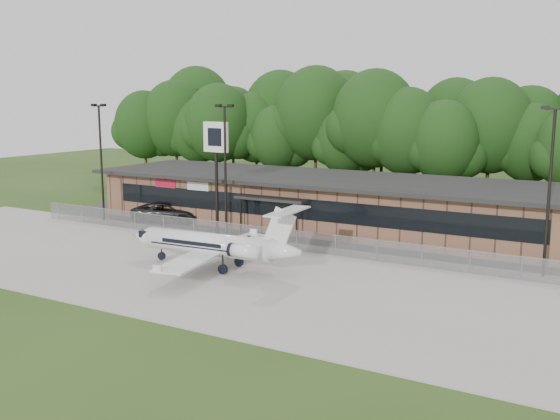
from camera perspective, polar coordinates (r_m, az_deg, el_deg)
The scene contains 12 objects.
ground at distance 33.43m, azimuth -13.92°, elevation -8.65°, with size 160.00×160.00×0.00m, color #294117.
apron at distance 39.32m, azimuth -5.89°, elevation -5.51°, with size 64.00×18.00×0.08m, color #9E9B93.
parking_lot at distance 48.86m, azimuth 1.92°, elevation -2.40°, with size 50.00×9.00×0.06m, color #383835.
terminal at distance 52.37m, azimuth 4.18°, elevation 0.81°, with size 41.00×11.65×4.30m.
fence at distance 44.85m, azimuth -0.74°, elevation -2.55°, with size 46.00×0.04×1.52m.
treeline at distance 68.54m, azimuth 10.77°, elevation 7.30°, with size 72.00×12.00×15.00m, color #163310, non-canonical shape.
light_pole_left at distance 56.30m, azimuth -16.06°, elevation 4.98°, with size 1.55×0.30×10.23m.
light_pole_mid at distance 47.94m, azimuth -5.03°, elevation 4.52°, with size 1.55×0.30×10.23m.
light_pole_right at distance 39.80m, azimuth 23.47°, elevation 2.62°, with size 1.55×0.30×10.23m.
business_jet at distance 39.36m, azimuth -5.94°, elevation -3.27°, with size 12.67×11.28×4.27m.
suv at distance 55.33m, azimuth -10.16°, elevation -0.19°, with size 2.94×6.37×1.77m, color #272729.
pole_sign at distance 48.71m, azimuth -5.88°, elevation 5.57°, with size 2.34×0.52×8.89m.
Camera 1 is at (22.02, -22.84, 10.52)m, focal length 40.00 mm.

